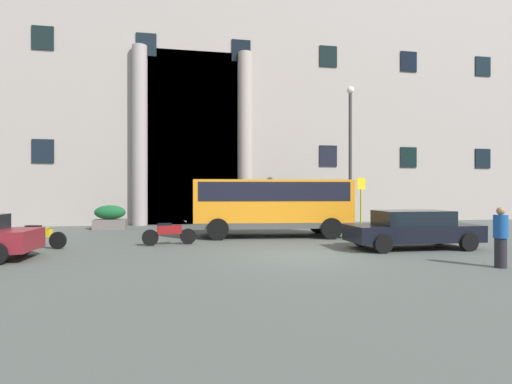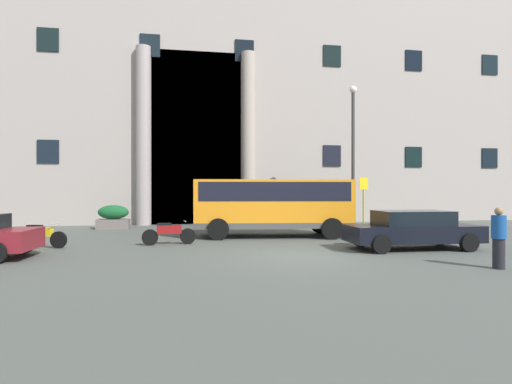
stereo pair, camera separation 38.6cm
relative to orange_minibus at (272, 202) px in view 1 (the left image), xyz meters
name	(u,v)px [view 1 (the left image)]	position (x,y,z in m)	size (l,w,h in m)	color
ground_plane	(305,257)	(-0.23, -5.50, -1.58)	(80.00, 64.00, 0.12)	#4C524C
office_building_facade	(231,85)	(-0.24, 11.98, 8.24)	(42.82, 9.68, 19.54)	#A29891
orange_minibus	(272,202)	(0.00, 0.00, 0.00)	(7.04, 3.37, 2.51)	orange
bus_stop_sign	(361,198)	(5.09, 1.78, 0.15)	(0.44, 0.08, 2.70)	#9AA01A
hedge_planter_entrance_left	(223,215)	(-1.60, 5.18, -0.87)	(1.61, 0.74, 1.35)	gray
hedge_planter_west	(289,212)	(2.27, 5.40, -0.74)	(1.41, 0.90, 1.62)	slate
hedge_planter_entrance_right	(110,218)	(-7.65, 5.03, -0.91)	(1.66, 0.92, 1.27)	#69605C
parked_coupe_end	(413,229)	(3.96, -4.75, -0.83)	(4.59, 2.03, 1.34)	black
scooter_by_planter	(168,233)	(-4.50, -2.11, -1.07)	(2.00, 0.55, 0.89)	black
motorcycle_far_end	(37,236)	(-9.01, -2.25, -1.06)	(1.98, 0.73, 0.89)	black
motorcycle_near_kerb	(407,229)	(5.12, -2.49, -1.07)	(1.94, 0.55, 0.89)	black
pedestrian_man_red_shirt	(501,237)	(4.23, -8.47, -0.72)	(0.36, 0.36, 1.61)	black
lamppost_plaza_centre	(350,146)	(4.99, 2.89, 2.93)	(0.40, 0.40, 7.65)	#3B3939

